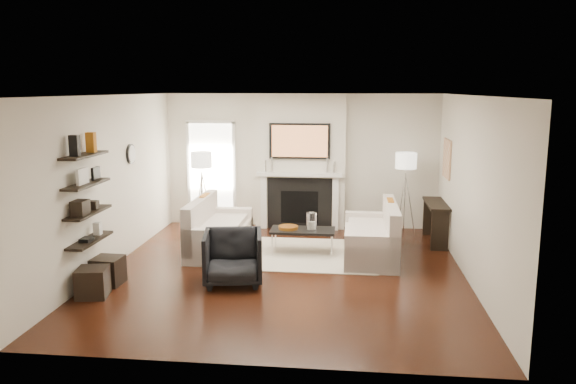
# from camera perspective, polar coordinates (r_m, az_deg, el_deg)

# --- Properties ---
(room_envelope) EXTENTS (6.00, 6.00, 6.00)m
(room_envelope) POSITION_cam_1_polar(r_m,az_deg,el_deg) (8.44, -0.44, 0.60)
(room_envelope) COLOR black
(room_envelope) RESTS_ON ground
(chimney_breast) EXTENTS (1.80, 0.25, 2.70)m
(chimney_breast) POSITION_cam_1_polar(r_m,az_deg,el_deg) (11.27, 1.26, 3.09)
(chimney_breast) COLOR silver
(chimney_breast) RESTS_ON floor
(fireplace_surround) EXTENTS (1.30, 0.02, 1.04)m
(fireplace_surround) POSITION_cam_1_polar(r_m,az_deg,el_deg) (11.28, 1.18, -1.18)
(fireplace_surround) COLOR black
(fireplace_surround) RESTS_ON floor
(firebox) EXTENTS (0.75, 0.02, 0.65)m
(firebox) POSITION_cam_1_polar(r_m,az_deg,el_deg) (11.28, 1.18, -1.53)
(firebox) COLOR black
(firebox) RESTS_ON floor
(mantel_pilaster_l) EXTENTS (0.12, 0.08, 1.10)m
(mantel_pilaster_l) POSITION_cam_1_polar(r_m,az_deg,el_deg) (11.32, -2.46, -0.98)
(mantel_pilaster_l) COLOR white
(mantel_pilaster_l) RESTS_ON floor
(mantel_pilaster_r) EXTENTS (0.12, 0.08, 1.10)m
(mantel_pilaster_r) POSITION_cam_1_polar(r_m,az_deg,el_deg) (11.20, 4.84, -1.14)
(mantel_pilaster_r) COLOR white
(mantel_pilaster_r) RESTS_ON floor
(mantel_shelf) EXTENTS (1.70, 0.18, 0.07)m
(mantel_shelf) POSITION_cam_1_polar(r_m,az_deg,el_deg) (11.12, 1.17, 1.80)
(mantel_shelf) COLOR white
(mantel_shelf) RESTS_ON chimney_breast
(tv_body) EXTENTS (1.20, 0.06, 0.70)m
(tv_body) POSITION_cam_1_polar(r_m,az_deg,el_deg) (11.06, 1.20, 5.20)
(tv_body) COLOR black
(tv_body) RESTS_ON chimney_breast
(tv_screen) EXTENTS (1.10, 0.00, 0.62)m
(tv_screen) POSITION_cam_1_polar(r_m,az_deg,el_deg) (11.03, 1.18, 5.18)
(tv_screen) COLOR #BF723F
(tv_screen) RESTS_ON tv_body
(candlestick_l_tall) EXTENTS (0.04, 0.04, 0.30)m
(candlestick_l_tall) POSITION_cam_1_polar(r_m,az_deg,el_deg) (11.17, -1.64, 2.79)
(candlestick_l_tall) COLOR silver
(candlestick_l_tall) RESTS_ON mantel_shelf
(candlestick_l_short) EXTENTS (0.04, 0.04, 0.24)m
(candlestick_l_short) POSITION_cam_1_polar(r_m,az_deg,el_deg) (11.19, -2.29, 2.64)
(candlestick_l_short) COLOR silver
(candlestick_l_short) RESTS_ON mantel_shelf
(candlestick_r_tall) EXTENTS (0.04, 0.04, 0.30)m
(candlestick_r_tall) POSITION_cam_1_polar(r_m,az_deg,el_deg) (11.07, 4.02, 2.70)
(candlestick_r_tall) COLOR silver
(candlestick_r_tall) RESTS_ON mantel_shelf
(candlestick_r_short) EXTENTS (0.04, 0.04, 0.24)m
(candlestick_r_short) POSITION_cam_1_polar(r_m,az_deg,el_deg) (11.07, 4.69, 2.53)
(candlestick_r_short) COLOR silver
(candlestick_r_short) RESTS_ON mantel_shelf
(hallway_panel) EXTENTS (0.90, 0.02, 2.10)m
(hallway_panel) POSITION_cam_1_polar(r_m,az_deg,el_deg) (11.72, -7.75, 1.80)
(hallway_panel) COLOR white
(hallway_panel) RESTS_ON floor
(door_trim_l) EXTENTS (0.06, 0.06, 2.16)m
(door_trim_l) POSITION_cam_1_polar(r_m,az_deg,el_deg) (11.83, -10.03, 1.82)
(door_trim_l) COLOR white
(door_trim_l) RESTS_ON floor
(door_trim_r) EXTENTS (0.06, 0.06, 2.16)m
(door_trim_r) POSITION_cam_1_polar(r_m,az_deg,el_deg) (11.59, -5.47, 1.76)
(door_trim_r) COLOR white
(door_trim_r) RESTS_ON floor
(door_trim_top) EXTENTS (1.02, 0.06, 0.06)m
(door_trim_top) POSITION_cam_1_polar(r_m,az_deg,el_deg) (11.59, -7.91, 7.07)
(door_trim_top) COLOR white
(door_trim_top) RESTS_ON wall_back
(rug) EXTENTS (2.60, 2.00, 0.01)m
(rug) POSITION_cam_1_polar(r_m,az_deg,el_deg) (9.68, 1.15, -6.28)
(rug) COLOR beige
(rug) RESTS_ON floor
(loveseat_left_base) EXTENTS (0.85, 1.80, 0.42)m
(loveseat_left_base) POSITION_cam_1_polar(r_m,az_deg,el_deg) (9.87, -6.92, -4.81)
(loveseat_left_base) COLOR beige
(loveseat_left_base) RESTS_ON floor
(loveseat_left_back) EXTENTS (0.18, 1.80, 0.80)m
(loveseat_left_back) POSITION_cam_1_polar(r_m,az_deg,el_deg) (9.87, -8.86, -2.96)
(loveseat_left_back) COLOR beige
(loveseat_left_back) RESTS_ON floor
(loveseat_left_arm_n) EXTENTS (0.85, 0.18, 0.60)m
(loveseat_left_arm_n) POSITION_cam_1_polar(r_m,az_deg,el_deg) (9.09, -8.09, -5.59)
(loveseat_left_arm_n) COLOR beige
(loveseat_left_arm_n) RESTS_ON floor
(loveseat_left_arm_s) EXTENTS (0.85, 0.18, 0.60)m
(loveseat_left_arm_s) POSITION_cam_1_polar(r_m,az_deg,el_deg) (10.61, -5.94, -3.20)
(loveseat_left_arm_s) COLOR beige
(loveseat_left_arm_s) RESTS_ON floor
(loveseat_left_cushion) EXTENTS (0.63, 1.44, 0.10)m
(loveseat_left_cushion) POSITION_cam_1_polar(r_m,az_deg,el_deg) (9.79, -6.67, -3.35)
(loveseat_left_cushion) COLOR beige
(loveseat_left_cushion) RESTS_ON loveseat_left_base
(pillow_left_orange) EXTENTS (0.10, 0.42, 0.42)m
(pillow_left_orange) POSITION_cam_1_polar(r_m,az_deg,el_deg) (10.11, -8.45, -1.44)
(pillow_left_orange) COLOR #AB6015
(pillow_left_orange) RESTS_ON loveseat_left_cushion
(pillow_left_charcoal) EXTENTS (0.10, 0.40, 0.40)m
(pillow_left_charcoal) POSITION_cam_1_polar(r_m,az_deg,el_deg) (9.55, -9.36, -2.24)
(pillow_left_charcoal) COLOR black
(pillow_left_charcoal) RESTS_ON loveseat_left_cushion
(loveseat_right_base) EXTENTS (0.85, 1.80, 0.42)m
(loveseat_right_base) POSITION_cam_1_polar(r_m,az_deg,el_deg) (9.54, 8.33, -5.39)
(loveseat_right_base) COLOR beige
(loveseat_right_base) RESTS_ON floor
(loveseat_right_back) EXTENTS (0.18, 1.80, 0.80)m
(loveseat_right_back) POSITION_cam_1_polar(r_m,az_deg,el_deg) (9.47, 10.41, -3.58)
(loveseat_right_back) COLOR beige
(loveseat_right_back) RESTS_ON floor
(loveseat_right_arm_n) EXTENTS (0.85, 0.18, 0.60)m
(loveseat_right_arm_n) POSITION_cam_1_polar(r_m,az_deg,el_deg) (8.73, 8.53, -6.27)
(loveseat_right_arm_n) COLOR beige
(loveseat_right_arm_n) RESTS_ON floor
(loveseat_right_arm_s) EXTENTS (0.85, 0.18, 0.60)m
(loveseat_right_arm_s) POSITION_cam_1_polar(r_m,az_deg,el_deg) (10.29, 8.19, -3.68)
(loveseat_right_arm_s) COLOR beige
(loveseat_right_arm_s) RESTS_ON floor
(loveseat_right_cushion) EXTENTS (0.63, 1.44, 0.10)m
(loveseat_right_cushion) POSITION_cam_1_polar(r_m,az_deg,el_deg) (9.47, 8.07, -3.87)
(loveseat_right_cushion) COLOR beige
(loveseat_right_cushion) RESTS_ON loveseat_right_base
(pillow_right_orange) EXTENTS (0.10, 0.42, 0.42)m
(pillow_right_orange) POSITION_cam_1_polar(r_m,az_deg,el_deg) (9.72, 10.33, -1.98)
(pillow_right_orange) COLOR #AB6015
(pillow_right_orange) RESTS_ON loveseat_right_cushion
(pillow_right_charcoal) EXTENTS (0.10, 0.40, 0.40)m
(pillow_right_charcoal) POSITION_cam_1_polar(r_m,az_deg,el_deg) (9.14, 10.58, -2.85)
(pillow_right_charcoal) COLOR black
(pillow_right_charcoal) RESTS_ON loveseat_right_cushion
(coffee_table) EXTENTS (1.10, 0.55, 0.04)m
(coffee_table) POSITION_cam_1_polar(r_m,az_deg,el_deg) (9.64, 1.51, -3.93)
(coffee_table) COLOR black
(coffee_table) RESTS_ON floor
(coffee_leg_nw) EXTENTS (0.02, 0.02, 0.38)m
(coffee_leg_nw) POSITION_cam_1_polar(r_m,az_deg,el_deg) (9.54, -1.62, -5.39)
(coffee_leg_nw) COLOR silver
(coffee_leg_nw) RESTS_ON floor
(coffee_leg_ne) EXTENTS (0.02, 0.02, 0.38)m
(coffee_leg_ne) POSITION_cam_1_polar(r_m,az_deg,el_deg) (9.46, 4.42, -5.56)
(coffee_leg_ne) COLOR silver
(coffee_leg_ne) RESTS_ON floor
(coffee_leg_sw) EXTENTS (0.02, 0.02, 0.38)m
(coffee_leg_sw) POSITION_cam_1_polar(r_m,az_deg,el_deg) (9.96, -1.27, -4.71)
(coffee_leg_sw) COLOR silver
(coffee_leg_sw) RESTS_ON floor
(coffee_leg_se) EXTENTS (0.02, 0.02, 0.38)m
(coffee_leg_se) POSITION_cam_1_polar(r_m,az_deg,el_deg) (9.88, 4.51, -4.86)
(coffee_leg_se) COLOR silver
(coffee_leg_se) RESTS_ON floor
(hurricane_glass) EXTENTS (0.18, 0.18, 0.31)m
(hurricane_glass) POSITION_cam_1_polar(r_m,az_deg,el_deg) (9.59, 2.41, -3.02)
(hurricane_glass) COLOR white
(hurricane_glass) RESTS_ON coffee_table
(hurricane_candle) EXTENTS (0.09, 0.09, 0.14)m
(hurricane_candle) POSITION_cam_1_polar(r_m,az_deg,el_deg) (9.61, 2.40, -3.40)
(hurricane_candle) COLOR white
(hurricane_candle) RESTS_ON coffee_table
(copper_bowl) EXTENTS (0.34, 0.34, 0.06)m
(copper_bowl) POSITION_cam_1_polar(r_m,az_deg,el_deg) (9.65, 0.03, -3.63)
(copper_bowl) COLOR #AC611C
(copper_bowl) RESTS_ON coffee_table
(armchair) EXTENTS (0.95, 0.91, 0.85)m
(armchair) POSITION_cam_1_polar(r_m,az_deg,el_deg) (8.21, -5.62, -6.37)
(armchair) COLOR black
(armchair) RESTS_ON floor
(lamp_left_post) EXTENTS (0.02, 0.02, 1.20)m
(lamp_left_post) POSITION_cam_1_polar(r_m,az_deg,el_deg) (11.05, -8.67, -1.12)
(lamp_left_post) COLOR silver
(lamp_left_post) RESTS_ON floor
(lamp_left_shade) EXTENTS (0.40, 0.40, 0.30)m
(lamp_left_shade) POSITION_cam_1_polar(r_m,az_deg,el_deg) (10.91, -8.80, 3.26)
(lamp_left_shade) COLOR white
(lamp_left_shade) RESTS_ON lamp_left_post
(lamp_left_leg_a) EXTENTS (0.25, 0.02, 1.23)m
(lamp_left_leg_a) POSITION_cam_1_polar(r_m,az_deg,el_deg) (11.02, -8.12, -1.14)
(lamp_left_leg_a) COLOR silver
(lamp_left_leg_a) RESTS_ON floor
(lamp_left_leg_b) EXTENTS (0.14, 0.22, 1.23)m
(lamp_left_leg_b) POSITION_cam_1_polar(r_m,az_deg,el_deg) (11.15, -8.82, -1.02)
(lamp_left_leg_b) COLOR silver
(lamp_left_leg_b) RESTS_ON floor
(lamp_left_leg_c) EXTENTS (0.14, 0.22, 1.23)m
(lamp_left_leg_c) POSITION_cam_1_polar(r_m,az_deg,el_deg) (10.97, -9.08, -1.21)
(lamp_left_leg_c) COLOR silver
(lamp_left_leg_c) RESTS_ON floor
(lamp_right_post) EXTENTS (0.02, 0.02, 1.20)m
(lamp_right_post) POSITION_cam_1_polar(r_m,az_deg,el_deg) (11.02, 11.74, -1.25)
(lamp_right_post) COLOR silver
(lamp_right_post) RESTS_ON floor
(lamp_right_shade) EXTENTS (0.40, 0.40, 0.30)m
(lamp_right_shade) POSITION_cam_1_polar(r_m,az_deg,el_deg) (10.89, 11.91, 3.14)
(lamp_right_shade) COLOR white
(lamp_right_shade) RESTS_ON lamp_right_post
(lamp_right_leg_a) EXTENTS (0.25, 0.02, 1.23)m
(lamp_right_leg_a) POSITION_cam_1_polar(r_m,az_deg,el_deg) (11.04, 12.31, -1.26)
(lamp_right_leg_a) COLOR silver
(lamp_right_leg_a) RESTS_ON floor
(lamp_right_leg_b) EXTENTS (0.14, 0.22, 1.23)m
(lamp_right_leg_b) POSITION_cam_1_polar(r_m,az_deg,el_deg) (11.11, 11.42, -1.14)
(lamp_right_leg_b) COLOR silver
(lamp_right_leg_b) RESTS_ON floor
(lamp_right_leg_c) EXTENTS (0.14, 0.22, 1.23)m
(lamp_right_leg_c) POSITION_cam_1_polar(r_m,az_deg,el_deg) (10.93, 11.50, -1.34)
(lamp_right_leg_c) COLOR silver
(lamp_right_leg_c) RESTS_ON floor
(console_top) EXTENTS (0.35, 1.20, 0.04)m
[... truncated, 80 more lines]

